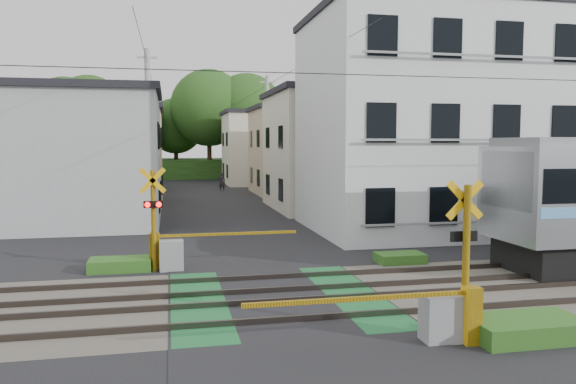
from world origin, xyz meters
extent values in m
plane|color=black|center=(0.00, 0.00, 0.00)|extent=(120.00, 120.00, 0.00)
cube|color=#47423A|center=(0.00, 0.00, 0.00)|extent=(120.00, 6.00, 0.00)
cube|color=black|center=(0.00, 0.00, 0.01)|extent=(5.20, 120.00, 0.00)
cube|color=#145126|center=(-1.90, 0.00, 0.01)|extent=(1.30, 6.00, 0.00)
cube|color=#145126|center=(1.90, 0.00, 0.01)|extent=(1.30, 6.00, 0.00)
cube|color=#3F3833|center=(0.00, -1.90, 0.07)|extent=(120.00, 0.08, 0.14)
cube|color=#3F3833|center=(0.00, -0.50, 0.07)|extent=(120.00, 0.08, 0.14)
cube|color=#3F3833|center=(0.00, 0.50, 0.07)|extent=(120.00, 0.08, 0.14)
cube|color=#3F3833|center=(0.00, 1.90, 0.07)|extent=(120.00, 0.08, 0.14)
cube|color=black|center=(6.98, 1.20, 2.73)|extent=(0.10, 2.54, 1.64)
cylinder|color=#EBAC0C|center=(3.00, -3.60, 1.50)|extent=(0.14, 0.14, 3.00)
cube|color=#EBAC0C|center=(3.00, -3.50, 2.70)|extent=(0.77, 0.05, 0.77)
cube|color=#EBAC0C|center=(3.00, -3.50, 2.70)|extent=(0.77, 0.05, 0.77)
cube|color=black|center=(3.00, -3.50, 2.00)|extent=(0.55, 0.05, 0.20)
sphere|color=#FF0C07|center=(2.84, -3.44, 2.00)|extent=(0.16, 0.16, 0.16)
sphere|color=#FF0C07|center=(3.16, -3.44, 2.00)|extent=(0.16, 0.16, 0.16)
cube|color=gray|center=(2.50, -3.60, 0.45)|extent=(0.70, 0.50, 0.90)
cube|color=#EBAC0C|center=(3.00, -3.85, 0.55)|extent=(0.30, 0.30, 1.10)
cube|color=#EBAC0C|center=(0.75, -3.85, 1.00)|extent=(4.20, 0.08, 0.08)
cylinder|color=#EBAC0C|center=(-3.00, 3.60, 1.50)|extent=(0.14, 0.14, 3.00)
cube|color=#EBAC0C|center=(-3.00, 3.50, 2.70)|extent=(0.77, 0.05, 0.77)
cube|color=#EBAC0C|center=(-3.00, 3.50, 2.70)|extent=(0.77, 0.05, 0.77)
cube|color=black|center=(-3.00, 3.50, 2.00)|extent=(0.55, 0.05, 0.20)
sphere|color=#FF0C07|center=(-3.16, 3.44, 2.00)|extent=(0.16, 0.16, 0.16)
sphere|color=#FF0C07|center=(-2.84, 3.44, 2.00)|extent=(0.16, 0.16, 0.16)
cube|color=gray|center=(-2.50, 3.60, 0.45)|extent=(0.70, 0.50, 0.90)
cube|color=#EBAC0C|center=(-3.00, 3.85, 0.55)|extent=(0.30, 0.30, 1.10)
cube|color=#EBAC0C|center=(-0.75, 3.85, 1.00)|extent=(4.20, 0.08, 0.08)
cube|color=silver|center=(8.50, 9.50, 4.50)|extent=(10.00, 8.00, 9.00)
cube|color=black|center=(8.50, 9.50, 9.15)|extent=(10.20, 8.16, 0.30)
cube|color=black|center=(4.80, 5.47, 1.50)|extent=(1.10, 0.06, 1.40)
cube|color=black|center=(7.25, 5.47, 1.50)|extent=(1.10, 0.06, 1.40)
cube|color=black|center=(9.70, 5.47, 1.50)|extent=(1.10, 0.06, 1.40)
cube|color=black|center=(12.15, 5.47, 1.50)|extent=(1.10, 0.06, 1.40)
cube|color=gray|center=(8.50, 5.25, 0.90)|extent=(9.00, 0.06, 0.08)
cube|color=black|center=(4.80, 5.47, 4.50)|extent=(1.10, 0.06, 1.40)
cube|color=black|center=(7.25, 5.47, 4.50)|extent=(1.10, 0.06, 1.40)
cube|color=black|center=(9.70, 5.47, 4.50)|extent=(1.10, 0.06, 1.40)
cube|color=black|center=(12.15, 5.47, 4.50)|extent=(1.10, 0.06, 1.40)
cube|color=gray|center=(8.50, 5.25, 3.90)|extent=(9.00, 0.06, 0.08)
cube|color=black|center=(4.80, 5.47, 7.50)|extent=(1.10, 0.06, 1.40)
cube|color=black|center=(7.25, 5.47, 7.50)|extent=(1.10, 0.06, 1.40)
cube|color=black|center=(9.70, 5.47, 7.50)|extent=(1.10, 0.06, 1.40)
cube|color=black|center=(12.15, 5.47, 7.50)|extent=(1.10, 0.06, 1.40)
cube|color=gray|center=(8.50, 5.25, 6.90)|extent=(9.00, 0.06, 0.08)
cube|color=#A5A7AA|center=(-6.50, 14.00, 3.00)|extent=(7.00, 7.00, 6.00)
cube|color=black|center=(-6.50, 14.00, 6.15)|extent=(7.35, 7.35, 0.30)
cube|color=black|center=(-2.97, 12.25, 1.30)|extent=(0.06, 1.00, 1.20)
cube|color=black|center=(-2.97, 15.75, 1.30)|extent=(0.06, 1.00, 1.20)
cube|color=black|center=(-2.97, 12.25, 4.10)|extent=(0.06, 1.00, 1.20)
cube|color=black|center=(-2.97, 15.75, 4.10)|extent=(0.06, 1.00, 1.20)
cube|color=beige|center=(6.80, 18.00, 3.25)|extent=(7.00, 8.00, 6.50)
cube|color=black|center=(6.80, 18.00, 6.65)|extent=(7.35, 8.40, 0.30)
cube|color=black|center=(3.27, 16.00, 1.30)|extent=(0.06, 1.00, 1.20)
cube|color=black|center=(3.27, 20.00, 1.30)|extent=(0.06, 1.00, 1.20)
cube|color=black|center=(3.27, 16.00, 4.10)|extent=(0.06, 1.00, 1.20)
cube|color=black|center=(3.27, 20.00, 4.10)|extent=(0.06, 1.00, 1.20)
cube|color=#C3AC89|center=(-7.00, 23.00, 2.90)|extent=(8.00, 7.00, 5.80)
cube|color=black|center=(-7.00, 23.00, 5.95)|extent=(8.40, 7.35, 0.30)
cube|color=black|center=(-2.97, 21.25, 1.30)|extent=(0.06, 1.00, 1.20)
cube|color=black|center=(-2.97, 24.75, 1.30)|extent=(0.06, 1.00, 1.20)
cube|color=black|center=(-2.97, 21.25, 4.10)|extent=(0.06, 1.00, 1.20)
cube|color=black|center=(-2.97, 24.75, 4.10)|extent=(0.06, 1.00, 1.20)
cube|color=#C3AC89|center=(7.20, 28.00, 3.10)|extent=(7.00, 7.00, 6.20)
cube|color=black|center=(7.20, 28.00, 6.35)|extent=(7.35, 7.35, 0.30)
cube|color=black|center=(3.67, 26.25, 1.30)|extent=(0.06, 1.00, 1.20)
cube|color=black|center=(3.67, 29.75, 1.30)|extent=(0.06, 1.00, 1.20)
cube|color=black|center=(3.67, 26.25, 4.10)|extent=(0.06, 1.00, 1.20)
cube|color=black|center=(3.67, 29.75, 4.10)|extent=(0.06, 1.00, 1.20)
cube|color=beige|center=(-6.80, 33.00, 3.00)|extent=(7.00, 8.00, 6.00)
cube|color=black|center=(-6.80, 33.00, 6.15)|extent=(7.35, 8.40, 0.30)
cube|color=black|center=(-3.27, 31.00, 1.30)|extent=(0.06, 1.00, 1.20)
cube|color=black|center=(-3.27, 35.00, 1.30)|extent=(0.06, 1.00, 1.20)
cube|color=black|center=(-3.27, 31.00, 4.10)|extent=(0.06, 1.00, 1.20)
cube|color=black|center=(-3.27, 35.00, 4.10)|extent=(0.06, 1.00, 1.20)
cube|color=beige|center=(6.50, 38.00, 3.20)|extent=(8.00, 7.00, 6.40)
cube|color=black|center=(6.50, 38.00, 6.55)|extent=(8.40, 7.35, 0.30)
cube|color=black|center=(2.47, 36.25, 1.30)|extent=(0.06, 1.00, 1.20)
cube|color=black|center=(2.47, 39.75, 1.30)|extent=(0.06, 1.00, 1.20)
cube|color=black|center=(2.47, 36.25, 4.10)|extent=(0.06, 1.00, 1.20)
cube|color=black|center=(2.47, 39.75, 4.10)|extent=(0.06, 1.00, 1.20)
cube|color=#254918|center=(0.00, 50.00, 1.00)|extent=(40.00, 10.00, 2.00)
cylinder|color=#332114|center=(-13.24, 50.67, 2.70)|extent=(0.50, 0.50, 5.41)
sphere|color=#254918|center=(-13.24, 50.67, 7.03)|extent=(7.57, 7.57, 7.57)
cylinder|color=#332114|center=(-10.80, 50.49, 2.76)|extent=(0.50, 0.50, 5.52)
sphere|color=#254918|center=(-10.80, 50.49, 7.17)|extent=(7.72, 7.72, 7.72)
cylinder|color=#332114|center=(-6.31, 46.25, 2.36)|extent=(0.50, 0.50, 4.73)
sphere|color=#254918|center=(-6.31, 46.25, 6.15)|extent=(6.62, 6.62, 6.62)
cylinder|color=#332114|center=(-1.76, 49.94, 2.17)|extent=(0.50, 0.50, 4.34)
sphere|color=#254918|center=(-1.76, 49.94, 5.64)|extent=(6.07, 6.07, 6.07)
cylinder|color=#332114|center=(1.64, 46.31, 2.86)|extent=(0.50, 0.50, 5.72)
sphere|color=#254918|center=(1.64, 46.31, 7.44)|extent=(8.01, 8.01, 8.01)
cylinder|color=#332114|center=(5.57, 46.07, 2.77)|extent=(0.50, 0.50, 5.54)
sphere|color=#254918|center=(5.57, 46.07, 7.21)|extent=(7.76, 7.76, 7.76)
cylinder|color=#332114|center=(10.52, 47.99, 2.45)|extent=(0.50, 0.50, 4.91)
sphere|color=#254918|center=(10.52, 47.99, 6.38)|extent=(6.87, 6.87, 6.87)
cylinder|color=#332114|center=(14.39, 45.90, 2.61)|extent=(0.50, 0.50, 5.22)
sphere|color=#254918|center=(14.39, 45.90, 6.78)|extent=(7.30, 7.30, 7.30)
cube|color=black|center=(6.00, 1.20, 5.60)|extent=(60.00, 0.02, 0.02)
cylinder|color=#A5A5A0|center=(-3.40, 13.00, 4.00)|extent=(0.26, 0.26, 8.00)
cube|color=#A5A5A0|center=(-3.40, 13.00, 7.60)|extent=(0.90, 0.08, 0.08)
cylinder|color=#A5A5A0|center=(3.60, 22.00, 4.00)|extent=(0.26, 0.26, 8.00)
cube|color=#A5A5A0|center=(3.60, 22.00, 7.60)|extent=(0.90, 0.08, 0.08)
cylinder|color=#A5A5A0|center=(-3.40, 34.00, 4.00)|extent=(0.26, 0.26, 8.00)
cube|color=#A5A5A0|center=(-3.40, 34.00, 7.60)|extent=(0.90, 0.08, 0.08)
cube|color=black|center=(-3.40, 23.50, 7.40)|extent=(0.02, 42.00, 0.02)
cube|color=black|center=(3.60, 23.50, 7.40)|extent=(0.02, 42.00, 0.02)
imported|color=#2A252E|center=(1.52, 31.04, 0.75)|extent=(0.60, 0.46, 1.50)
cube|color=#2D5E1E|center=(4.20, -3.80, 0.20)|extent=(2.20, 1.20, 0.40)
cube|color=#2D5E1E|center=(-4.00, 3.90, 0.18)|extent=(1.80, 1.00, 0.36)
cube|color=#2D5E1E|center=(4.60, 3.20, 0.15)|extent=(1.50, 0.90, 0.30)
camera|label=1|loc=(-2.52, -13.22, 3.79)|focal=35.00mm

